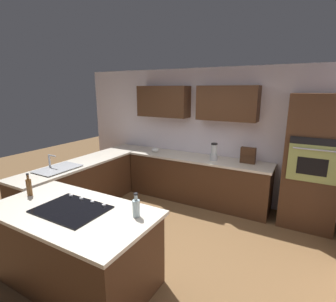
{
  "coord_description": "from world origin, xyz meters",
  "views": [
    {
      "loc": [
        -1.75,
        2.74,
        2.2
      ],
      "look_at": [
        0.3,
        -0.92,
        1.17
      ],
      "focal_mm": 27.21,
      "sensor_mm": 36.0,
      "label": 1
    }
  ],
  "objects_px": {
    "wall_oven": "(312,163)",
    "oil_bottle": "(29,187)",
    "spice_rack": "(248,155)",
    "sink_unit": "(58,168)",
    "blender": "(214,153)",
    "second_bottle": "(136,207)",
    "mixing_bowl": "(155,150)",
    "cooktop": "(72,209)"
  },
  "relations": [
    {
      "from": "wall_oven",
      "to": "oil_bottle",
      "type": "height_order",
      "value": "wall_oven"
    },
    {
      "from": "spice_rack",
      "to": "sink_unit",
      "type": "bearing_deg",
      "value": 35.59
    },
    {
      "from": "blender",
      "to": "second_bottle",
      "type": "xyz_separation_m",
      "value": [
        -0.02,
        2.48,
        -0.04
      ]
    },
    {
      "from": "blender",
      "to": "spice_rack",
      "type": "xyz_separation_m",
      "value": [
        -0.6,
        -0.11,
        0.0
      ]
    },
    {
      "from": "wall_oven",
      "to": "second_bottle",
      "type": "height_order",
      "value": "wall_oven"
    },
    {
      "from": "mixing_bowl",
      "to": "spice_rack",
      "type": "relative_size",
      "value": 0.56
    },
    {
      "from": "spice_rack",
      "to": "second_bottle",
      "type": "distance_m",
      "value": 2.65
    },
    {
      "from": "blender",
      "to": "cooktop",
      "type": "bearing_deg",
      "value": 75.61
    },
    {
      "from": "cooktop",
      "to": "blender",
      "type": "xyz_separation_m",
      "value": [
        -0.69,
        -2.71,
        0.13
      ]
    },
    {
      "from": "wall_oven",
      "to": "cooktop",
      "type": "distance_m",
      "value": 3.57
    },
    {
      "from": "mixing_bowl",
      "to": "spice_rack",
      "type": "xyz_separation_m",
      "value": [
        -1.9,
        -0.11,
        0.1
      ]
    },
    {
      "from": "cooktop",
      "to": "second_bottle",
      "type": "distance_m",
      "value": 0.76
    },
    {
      "from": "sink_unit",
      "to": "blender",
      "type": "height_order",
      "value": "blender"
    },
    {
      "from": "sink_unit",
      "to": "spice_rack",
      "type": "distance_m",
      "value": 3.3
    },
    {
      "from": "sink_unit",
      "to": "mixing_bowl",
      "type": "bearing_deg",
      "value": -113.27
    },
    {
      "from": "second_bottle",
      "to": "cooktop",
      "type": "bearing_deg",
      "value": 17.51
    },
    {
      "from": "mixing_bowl",
      "to": "second_bottle",
      "type": "distance_m",
      "value": 2.81
    },
    {
      "from": "second_bottle",
      "to": "oil_bottle",
      "type": "bearing_deg",
      "value": 8.12
    },
    {
      "from": "cooktop",
      "to": "spice_rack",
      "type": "relative_size",
      "value": 2.65
    },
    {
      "from": "sink_unit",
      "to": "spice_rack",
      "type": "bearing_deg",
      "value": -144.41
    },
    {
      "from": "mixing_bowl",
      "to": "second_bottle",
      "type": "height_order",
      "value": "second_bottle"
    },
    {
      "from": "sink_unit",
      "to": "cooktop",
      "type": "relative_size",
      "value": 0.92
    },
    {
      "from": "sink_unit",
      "to": "oil_bottle",
      "type": "height_order",
      "value": "oil_bottle"
    },
    {
      "from": "wall_oven",
      "to": "cooktop",
      "type": "height_order",
      "value": "wall_oven"
    },
    {
      "from": "wall_oven",
      "to": "mixing_bowl",
      "type": "distance_m",
      "value": 2.9
    },
    {
      "from": "sink_unit",
      "to": "blender",
      "type": "distance_m",
      "value": 2.76
    },
    {
      "from": "spice_rack",
      "to": "oil_bottle",
      "type": "height_order",
      "value": "oil_bottle"
    },
    {
      "from": "wall_oven",
      "to": "spice_rack",
      "type": "bearing_deg",
      "value": -4.8
    },
    {
      "from": "blender",
      "to": "mixing_bowl",
      "type": "relative_size",
      "value": 2.0
    },
    {
      "from": "sink_unit",
      "to": "oil_bottle",
      "type": "relative_size",
      "value": 2.42
    },
    {
      "from": "second_bottle",
      "to": "blender",
      "type": "bearing_deg",
      "value": -89.43
    },
    {
      "from": "mixing_bowl",
      "to": "sink_unit",
      "type": "bearing_deg",
      "value": 66.73
    },
    {
      "from": "oil_bottle",
      "to": "spice_rack",
      "type": "bearing_deg",
      "value": -126.41
    },
    {
      "from": "cooktop",
      "to": "blender",
      "type": "bearing_deg",
      "value": -104.39
    },
    {
      "from": "mixing_bowl",
      "to": "wall_oven",
      "type": "bearing_deg",
      "value": -179.55
    },
    {
      "from": "blender",
      "to": "oil_bottle",
      "type": "relative_size",
      "value": 1.12
    },
    {
      "from": "spice_rack",
      "to": "second_bottle",
      "type": "relative_size",
      "value": 1.1
    },
    {
      "from": "mixing_bowl",
      "to": "oil_bottle",
      "type": "relative_size",
      "value": 0.56
    },
    {
      "from": "sink_unit",
      "to": "oil_bottle",
      "type": "distance_m",
      "value": 1.08
    },
    {
      "from": "sink_unit",
      "to": "blender",
      "type": "relative_size",
      "value": 2.16
    },
    {
      "from": "sink_unit",
      "to": "spice_rack",
      "type": "relative_size",
      "value": 2.44
    },
    {
      "from": "wall_oven",
      "to": "cooktop",
      "type": "xyz_separation_m",
      "value": [
        2.29,
        2.73,
        -0.16
      ]
    }
  ]
}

